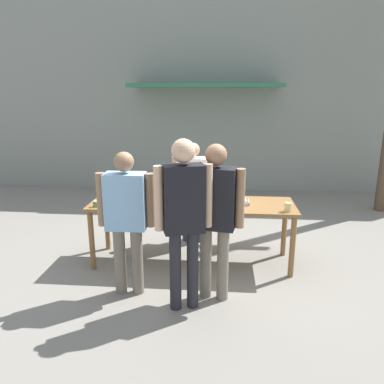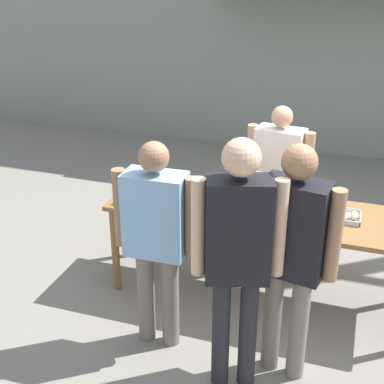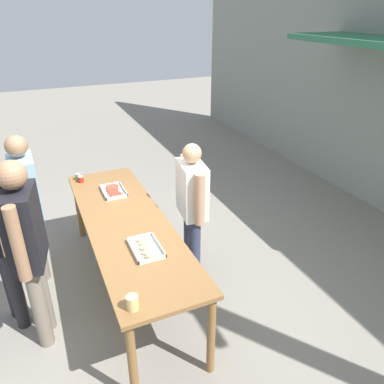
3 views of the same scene
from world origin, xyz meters
name	(u,v)px [view 3 (image 3 of 3)]	position (x,y,z in m)	size (l,w,h in m)	color
ground_plane	(132,287)	(0.00, 0.00, 0.00)	(24.00, 24.00, 0.00)	gray
serving_table	(127,228)	(0.00, 0.00, 0.77)	(2.71, 0.79, 0.85)	brown
food_tray_sausages	(113,191)	(-0.69, 0.04, 0.87)	(0.38, 0.25, 0.04)	silver
food_tray_buns	(146,248)	(0.57, 0.03, 0.87)	(0.39, 0.25, 0.06)	silver
condiment_jar_mustard	(78,177)	(-1.22, -0.28, 0.89)	(0.07, 0.07, 0.08)	#567A38
condiment_jar_ketchup	(81,179)	(-1.13, -0.26, 0.89)	(0.07, 0.07, 0.08)	#B22319
beer_cup	(132,303)	(1.21, -0.27, 0.91)	(0.09, 0.09, 0.11)	#DBC67A
person_server_behind_table	(192,200)	(-0.05, 0.75, 0.91)	(0.65, 0.30, 1.55)	#333851
person_customer_holding_hotdog	(28,198)	(-0.66, -0.87, 0.99)	(0.65, 0.26, 1.67)	#756B5B
person_customer_with_cup	(27,241)	(0.33, -0.90, 1.06)	(0.62, 0.31, 1.77)	#756B5B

